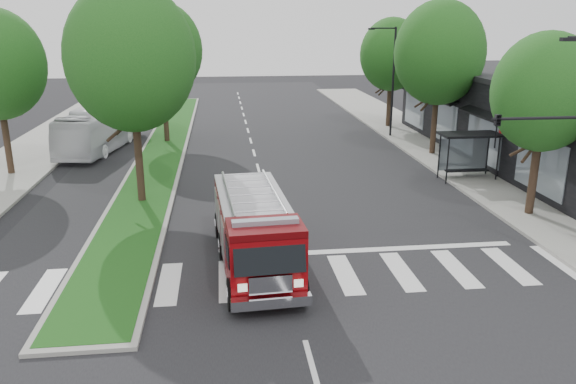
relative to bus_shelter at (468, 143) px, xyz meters
name	(u,v)px	position (x,y,z in m)	size (l,w,h in m)	color
ground	(279,244)	(-11.20, -8.15, -2.04)	(140.00, 140.00, 0.00)	black
sidewalk_right	(473,169)	(1.30, 1.85, -1.96)	(5.00, 80.00, 0.15)	gray
median	(165,148)	(-17.20, 9.85, -1.96)	(3.00, 50.00, 0.15)	gray
storefront_row	(550,126)	(5.80, 1.85, 0.46)	(8.00, 30.00, 5.00)	black
bus_shelter	(468,143)	(0.00, 0.00, 0.00)	(3.20, 1.60, 2.61)	black
tree_right_near	(545,93)	(0.30, -6.15, 3.47)	(4.40, 4.40, 8.05)	black
tree_right_mid	(440,53)	(0.30, 5.85, 4.45)	(5.60, 5.60, 9.72)	black
tree_right_far	(392,55)	(0.30, 15.85, 3.80)	(5.00, 5.00, 8.73)	black
tree_median_near	(131,58)	(-17.20, -2.15, 4.77)	(5.80, 5.80, 10.16)	black
tree_median_far	(161,50)	(-17.20, 11.85, 4.45)	(5.60, 5.60, 9.72)	black
streetlight_right_far	(391,77)	(-0.85, 11.85, 2.44)	(2.11, 0.20, 8.00)	black
fire_engine	(254,231)	(-12.26, -10.02, -0.73)	(2.88, 8.03, 2.74)	#500406
city_bus	(102,128)	(-21.36, 10.31, -0.57)	(2.47, 10.55, 2.94)	silver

